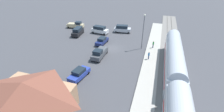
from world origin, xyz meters
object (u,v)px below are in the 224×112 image
sedan_navy (102,41)px  pickup_charcoal (100,53)px  station_building (27,99)px  suv_black (78,31)px  passenger_train (176,91)px  pickup_tan (76,25)px  pedestrian_waiting_far (149,55)px  suv_silver (122,29)px  suv_white (100,30)px  light_pole_near_platform (143,28)px  pedestrian_on_platform (153,44)px  sedan_blue (79,74)px

sedan_navy → pickup_charcoal: 6.91m
station_building → suv_black: station_building is taller
passenger_train → station_building: station_building is taller
pickup_tan → pedestrian_waiting_far: bearing=150.6°
sedan_navy → pickup_charcoal: pickup_charcoal is taller
pedestrian_waiting_far → suv_silver: size_ratio=0.33×
pedestrian_waiting_far → suv_silver: bearing=-57.5°
passenger_train → pedestrian_waiting_far: passenger_train is taller
suv_white → light_pole_near_platform: 15.53m
station_building → pedestrian_on_platform: (-13.87, -24.84, -1.56)m
suv_silver → pickup_tan: suv_silver is taller
station_building → suv_white: station_building is taller
pickup_charcoal → pickup_tan: 21.49m
pedestrian_waiting_far → sedan_blue: bearing=41.3°
station_building → suv_black: (7.84, -27.50, -1.69)m
suv_white → light_pole_near_platform: light_pole_near_platform is taller
pedestrian_waiting_far → suv_white: size_ratio=0.33×
pedestrian_waiting_far → sedan_navy: pedestrian_waiting_far is taller
pedestrian_on_platform → suv_silver: suv_silver is taller
pedestrian_on_platform → pickup_charcoal: pickup_charcoal is taller
pickup_charcoal → pickup_tan: bearing=-47.5°
suv_white → sedan_blue: bearing=101.6°
passenger_train → station_building: size_ratio=3.44×
station_building → sedan_blue: (-2.21, -9.16, -1.96)m
sedan_blue → light_pole_near_platform: size_ratio=0.56×
sedan_navy → sedan_blue: size_ratio=0.98×
sedan_navy → pickup_charcoal: (-1.91, 6.64, 0.15)m
pickup_charcoal → pickup_tan: same height
pedestrian_waiting_far → pickup_tan: pickup_tan is taller
passenger_train → sedan_navy: passenger_train is taller
pedestrian_waiting_far → pickup_charcoal: size_ratio=0.31×
pedestrian_waiting_far → suv_black: bearing=-21.9°
pedestrian_on_platform → suv_black: size_ratio=0.34×
suv_black → pickup_charcoal: (-10.82, 10.33, -0.12)m
pedestrian_waiting_far → sedan_navy: 13.23m
passenger_train → pedestrian_on_platform: size_ratio=21.66×
pedestrian_waiting_far → sedan_navy: size_ratio=0.37×
pedestrian_waiting_far → light_pole_near_platform: light_pole_near_platform is taller
pickup_charcoal → light_pole_near_platform: size_ratio=0.65×
suv_black → pedestrian_waiting_far: bearing=158.1°
sedan_navy → suv_silver: bearing=-107.0°
suv_white → suv_silver: bearing=-155.7°
light_pole_near_platform → suv_silver: bearing=-53.0°
sedan_blue → light_pole_near_platform: 17.98m
sedan_navy → pickup_tan: pickup_tan is taller
pedestrian_waiting_far → station_building: bearing=54.8°
pickup_tan → passenger_train: bearing=138.7°
pedestrian_waiting_far → pickup_tan: size_ratio=0.30×
pickup_tan → suv_black: bearing=123.8°
pedestrian_on_platform → station_building: bearing=60.8°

